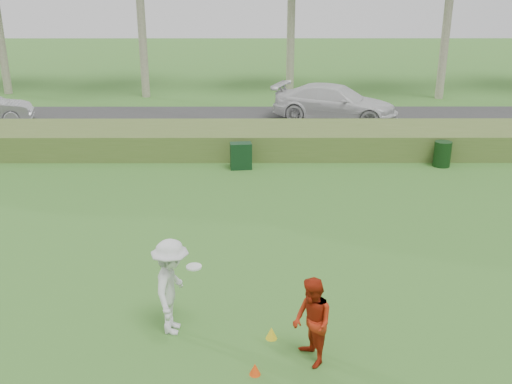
{
  "coord_description": "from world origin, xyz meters",
  "views": [
    {
      "loc": [
        -0.03,
        -8.34,
        5.78
      ],
      "look_at": [
        0.0,
        4.0,
        1.3
      ],
      "focal_mm": 40.0,
      "sensor_mm": 36.0,
      "label": 1
    }
  ],
  "objects_px": {
    "cone_orange": "(255,369)",
    "utility_cabinet": "(241,156)",
    "car_right": "(335,103)",
    "trash_bin": "(442,154)",
    "cone_yellow": "(271,333)",
    "player_white": "(172,287)",
    "player_red": "(312,322)"
  },
  "relations": [
    {
      "from": "cone_orange",
      "to": "utility_cabinet",
      "type": "relative_size",
      "value": 0.23
    },
    {
      "from": "cone_orange",
      "to": "car_right",
      "type": "height_order",
      "value": "car_right"
    },
    {
      "from": "cone_orange",
      "to": "trash_bin",
      "type": "relative_size",
      "value": 0.23
    },
    {
      "from": "cone_yellow",
      "to": "utility_cabinet",
      "type": "distance_m",
      "value": 9.83
    },
    {
      "from": "cone_yellow",
      "to": "utility_cabinet",
      "type": "xyz_separation_m",
      "value": [
        -0.74,
        9.79,
        0.33
      ]
    },
    {
      "from": "player_white",
      "to": "cone_orange",
      "type": "xyz_separation_m",
      "value": [
        1.44,
        -1.23,
        -0.78
      ]
    },
    {
      "from": "trash_bin",
      "to": "car_right",
      "type": "xyz_separation_m",
      "value": [
        -2.75,
        6.66,
        0.43
      ]
    },
    {
      "from": "player_white",
      "to": "cone_yellow",
      "type": "bearing_deg",
      "value": -93.99
    },
    {
      "from": "cone_yellow",
      "to": "trash_bin",
      "type": "height_order",
      "value": "trash_bin"
    },
    {
      "from": "utility_cabinet",
      "to": "car_right",
      "type": "xyz_separation_m",
      "value": [
        4.05,
        6.91,
        0.42
      ]
    },
    {
      "from": "player_white",
      "to": "cone_yellow",
      "type": "relative_size",
      "value": 7.9
    },
    {
      "from": "utility_cabinet",
      "to": "trash_bin",
      "type": "height_order",
      "value": "utility_cabinet"
    },
    {
      "from": "player_white",
      "to": "player_red",
      "type": "relative_size",
      "value": 1.17
    },
    {
      "from": "player_red",
      "to": "utility_cabinet",
      "type": "xyz_separation_m",
      "value": [
        -1.37,
        10.45,
        -0.31
      ]
    },
    {
      "from": "player_red",
      "to": "cone_yellow",
      "type": "bearing_deg",
      "value": -155.08
    },
    {
      "from": "cone_orange",
      "to": "cone_yellow",
      "type": "bearing_deg",
      "value": 73.62
    },
    {
      "from": "player_red",
      "to": "trash_bin",
      "type": "distance_m",
      "value": 12.0
    },
    {
      "from": "player_red",
      "to": "cone_yellow",
      "type": "height_order",
      "value": "player_red"
    },
    {
      "from": "car_right",
      "to": "player_white",
      "type": "bearing_deg",
      "value": -176.14
    },
    {
      "from": "car_right",
      "to": "cone_yellow",
      "type": "bearing_deg",
      "value": -170.32
    },
    {
      "from": "player_red",
      "to": "cone_yellow",
      "type": "distance_m",
      "value": 1.11
    },
    {
      "from": "cone_orange",
      "to": "cone_yellow",
      "type": "distance_m",
      "value": 1.02
    },
    {
      "from": "cone_orange",
      "to": "trash_bin",
      "type": "bearing_deg",
      "value": 60.07
    },
    {
      "from": "player_white",
      "to": "car_right",
      "type": "height_order",
      "value": "player_white"
    },
    {
      "from": "cone_yellow",
      "to": "car_right",
      "type": "relative_size",
      "value": 0.04
    },
    {
      "from": "utility_cabinet",
      "to": "player_red",
      "type": "bearing_deg",
      "value": -89.08
    },
    {
      "from": "cone_orange",
      "to": "cone_yellow",
      "type": "height_order",
      "value": "cone_yellow"
    },
    {
      "from": "cone_orange",
      "to": "cone_yellow",
      "type": "relative_size",
      "value": 0.9
    },
    {
      "from": "player_white",
      "to": "player_red",
      "type": "xyz_separation_m",
      "value": [
        2.35,
        -0.91,
        -0.13
      ]
    },
    {
      "from": "player_white",
      "to": "trash_bin",
      "type": "height_order",
      "value": "player_white"
    },
    {
      "from": "utility_cabinet",
      "to": "trash_bin",
      "type": "bearing_deg",
      "value": -4.45
    },
    {
      "from": "player_white",
      "to": "cone_orange",
      "type": "bearing_deg",
      "value": -126.1
    }
  ]
}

